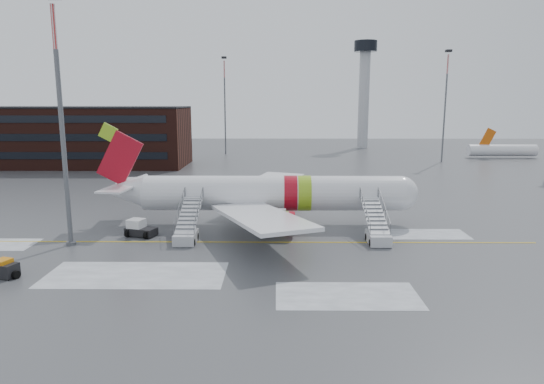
{
  "coord_description": "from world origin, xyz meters",
  "views": [
    {
      "loc": [
        5.01,
        -46.02,
        13.42
      ],
      "look_at": [
        4.57,
        4.0,
        4.0
      ],
      "focal_mm": 32.0,
      "sensor_mm": 36.0,
      "label": 1
    }
  ],
  "objects_px": {
    "airstair_fwd": "(377,231)",
    "airliner": "(263,194)",
    "baggage_tractor": "(3,269)",
    "light_mast_near": "(61,119)",
    "pushback_tug": "(139,229)",
    "airstair_aft": "(187,230)"
  },
  "relations": [
    {
      "from": "airstair_aft",
      "to": "light_mast_near",
      "type": "xyz_separation_m",
      "value": [
        -10.78,
        -1.46,
        10.73
      ]
    },
    {
      "from": "baggage_tractor",
      "to": "pushback_tug",
      "type": "bearing_deg",
      "value": 58.04
    },
    {
      "from": "pushback_tug",
      "to": "baggage_tractor",
      "type": "bearing_deg",
      "value": -121.96
    },
    {
      "from": "airliner",
      "to": "pushback_tug",
      "type": "relative_size",
      "value": 10.56
    },
    {
      "from": "airstair_fwd",
      "to": "airliner",
      "type": "bearing_deg",
      "value": 149.64
    },
    {
      "from": "light_mast_near",
      "to": "airstair_aft",
      "type": "bearing_deg",
      "value": 7.74
    },
    {
      "from": "airliner",
      "to": "airstair_fwd",
      "type": "relative_size",
      "value": 4.55
    },
    {
      "from": "airstair_aft",
      "to": "light_mast_near",
      "type": "relative_size",
      "value": 0.34
    },
    {
      "from": "airstair_fwd",
      "to": "airstair_aft",
      "type": "bearing_deg",
      "value": 180.0
    },
    {
      "from": "airliner",
      "to": "baggage_tractor",
      "type": "distance_m",
      "value": 25.88
    },
    {
      "from": "airstair_aft",
      "to": "airstair_fwd",
      "type": "bearing_deg",
      "value": 0.0
    },
    {
      "from": "airliner",
      "to": "light_mast_near",
      "type": "distance_m",
      "value": 21.45
    },
    {
      "from": "light_mast_near",
      "to": "baggage_tractor",
      "type": "bearing_deg",
      "value": -100.99
    },
    {
      "from": "airstair_fwd",
      "to": "pushback_tug",
      "type": "bearing_deg",
      "value": 175.89
    },
    {
      "from": "airstair_fwd",
      "to": "baggage_tractor",
      "type": "distance_m",
      "value": 32.45
    },
    {
      "from": "airstair_fwd",
      "to": "baggage_tractor",
      "type": "relative_size",
      "value": 2.68
    },
    {
      "from": "airliner",
      "to": "pushback_tug",
      "type": "height_order",
      "value": "airliner"
    },
    {
      "from": "airliner",
      "to": "airstair_aft",
      "type": "distance_m",
      "value": 10.05
    },
    {
      "from": "airstair_fwd",
      "to": "airstair_aft",
      "type": "xyz_separation_m",
      "value": [
        -18.42,
        0.0,
        0.0
      ]
    },
    {
      "from": "airstair_fwd",
      "to": "light_mast_near",
      "type": "xyz_separation_m",
      "value": [
        -29.21,
        -1.46,
        10.73
      ]
    },
    {
      "from": "baggage_tractor",
      "to": "airliner",
      "type": "bearing_deg",
      "value": 40.0
    },
    {
      "from": "baggage_tractor",
      "to": "light_mast_near",
      "type": "bearing_deg",
      "value": 79.01
    }
  ]
}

